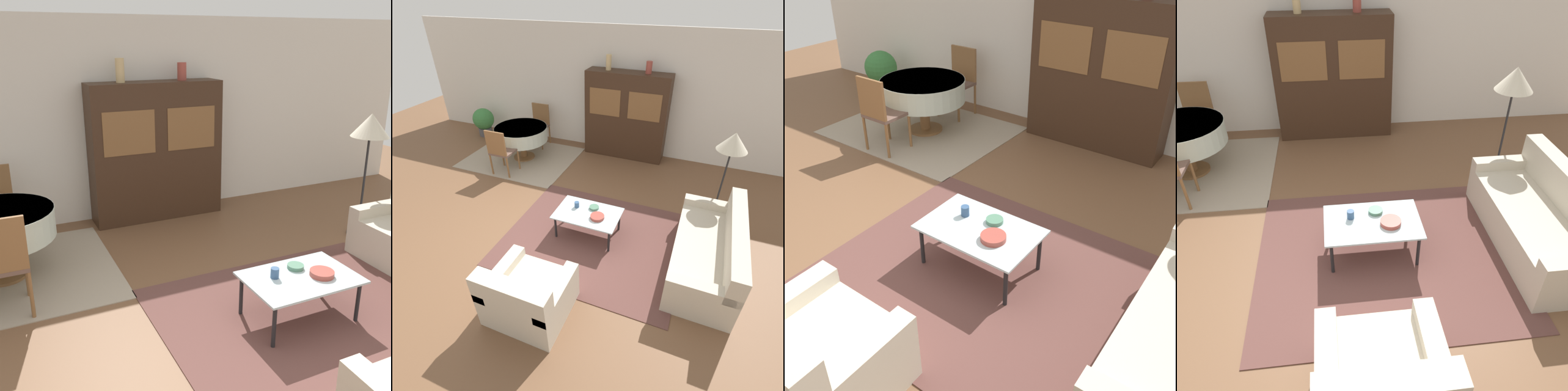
# 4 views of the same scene
# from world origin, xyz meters

# --- Properties ---
(ground_plane) EXTENTS (14.00, 14.00, 0.00)m
(ground_plane) POSITION_xyz_m (0.00, 0.00, 0.00)
(ground_plane) COLOR brown
(wall_back) EXTENTS (10.00, 0.06, 2.70)m
(wall_back) POSITION_xyz_m (0.00, 3.63, 1.35)
(wall_back) COLOR silver
(wall_back) RESTS_ON ground_plane
(area_rug) EXTENTS (2.73, 2.31, 0.01)m
(area_rug) POSITION_xyz_m (0.90, 0.33, 0.01)
(area_rug) COLOR brown
(area_rug) RESTS_ON ground_plane
(dining_rug) EXTENTS (2.40, 1.93, 0.01)m
(dining_rug) POSITION_xyz_m (-1.66, 2.30, 0.01)
(dining_rug) COLOR gray
(dining_rug) RESTS_ON ground_plane
(couch) EXTENTS (0.83, 1.90, 0.84)m
(couch) POSITION_xyz_m (2.59, 0.36, 0.31)
(couch) COLOR beige
(couch) RESTS_ON ground_plane
(armchair) EXTENTS (0.92, 0.84, 0.81)m
(armchair) POSITION_xyz_m (0.64, -1.19, 0.30)
(armchair) COLOR beige
(armchair) RESTS_ON ground_plane
(coffee_table) EXTENTS (1.00, 0.65, 0.41)m
(coffee_table) POSITION_xyz_m (0.76, 0.42, 0.38)
(coffee_table) COLOR black
(coffee_table) RESTS_ON area_rug
(display_cabinet) EXTENTS (1.80, 0.46, 1.87)m
(display_cabinet) POSITION_xyz_m (0.50, 3.35, 0.94)
(display_cabinet) COLOR #382316
(display_cabinet) RESTS_ON ground_plane
(dining_table) EXTENTS (1.16, 1.16, 0.74)m
(dining_table) POSITION_xyz_m (-1.61, 2.33, 0.59)
(dining_table) COLOR brown
(dining_table) RESTS_ON dining_rug
(dining_chair_far) EXTENTS (0.44, 0.44, 0.99)m
(dining_chair_far) POSITION_xyz_m (-1.61, 3.14, 0.57)
(dining_chair_far) COLOR brown
(dining_chair_far) RESTS_ON dining_rug
(floor_lamp) EXTENTS (0.46, 0.46, 1.56)m
(floor_lamp) POSITION_xyz_m (2.62, 1.63, 1.37)
(floor_lamp) COLOR black
(floor_lamp) RESTS_ON ground_plane
(cup) EXTENTS (0.07, 0.07, 0.09)m
(cup) POSITION_xyz_m (0.54, 0.50, 0.47)
(cup) COLOR #33517A
(cup) RESTS_ON coffee_table
(bowl) EXTENTS (0.21, 0.21, 0.05)m
(bowl) POSITION_xyz_m (0.94, 0.35, 0.45)
(bowl) COLOR #9E4238
(bowl) RESTS_ON coffee_table
(bowl_small) EXTENTS (0.15, 0.15, 0.04)m
(bowl_small) POSITION_xyz_m (0.81, 0.56, 0.44)
(bowl_small) COLOR #4C7A60
(bowl_small) RESTS_ON coffee_table
(vase_tall) EXTENTS (0.11, 0.11, 0.30)m
(vase_tall) POSITION_xyz_m (0.05, 3.35, 2.02)
(vase_tall) COLOR tan
(vase_tall) RESTS_ON display_cabinet
(vase_short) EXTENTS (0.12, 0.12, 0.23)m
(vase_short) POSITION_xyz_m (0.90, 3.35, 1.99)
(vase_short) COLOR #9E4238
(vase_short) RESTS_ON display_cabinet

